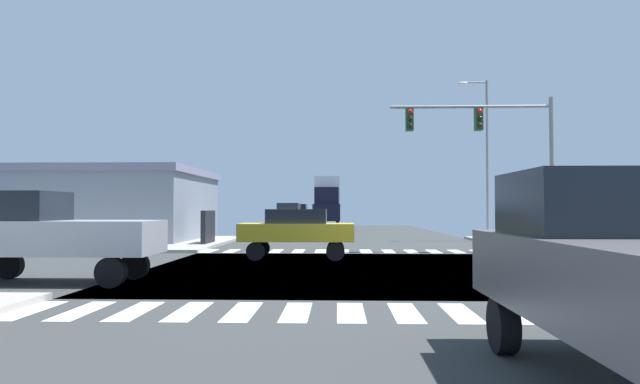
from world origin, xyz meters
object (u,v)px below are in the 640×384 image
Objects in this scene: street_lamp at (484,147)px; suv_inner_2 at (289,215)px; sedan_crossing_3 at (297,229)px; pickup_middle_2 at (51,232)px; bank_building at (81,205)px; box_truck_outer_1 at (327,201)px; suv_trailing_1 at (298,213)px; pickup_leading_1 at (624,268)px; traffic_signal_mast at (489,137)px.

suv_inner_2 is (-12.56, 12.62, -4.13)m from street_lamp.
street_lamp is 2.19× the size of sedan_crossing_3.
suv_inner_2 is at bearing -6.12° from pickup_middle_2.
pickup_middle_2 is at bearing 83.88° from suv_inner_2.
sedan_crossing_3 is (13.62, -11.37, -0.99)m from bank_building.
pickup_middle_2 reaches higher than suv_inner_2.
street_lamp is 21.36m from box_truck_outer_1.
suv_trailing_1 is 5.52m from box_truck_outer_1.
bank_building is 3.11× the size of pickup_leading_1.
traffic_signal_mast is 23.83m from suv_inner_2.
bank_building is 19.98m from pickup_middle_2.
suv_trailing_1 is at bearing 108.47° from traffic_signal_mast.
pickup_leading_1 is 1.00× the size of pickup_middle_2.
pickup_middle_2 is at bearing 141.75° from pickup_leading_1.
traffic_signal_mast is 33.69m from suv_trailing_1.
box_truck_outer_1 is at bearing 123.78° from suv_trailing_1.
bank_building reaches higher than suv_trailing_1.
suv_inner_2 is at bearing 134.85° from street_lamp.
suv_trailing_1 is (-2.46, 35.14, 0.28)m from sedan_crossing_3.
traffic_signal_mast is at bearing -20.17° from bank_building.
pickup_leading_1 is 50.79m from suv_trailing_1.
street_lamp is 1.85× the size of pickup_leading_1.
suv_trailing_1 is 10.74m from suv_inner_2.
traffic_signal_mast reaches higher than sedan_crossing_3.
suv_inner_2 is at bearing 64.37° from box_truck_outer_1.
pickup_middle_2 is (-5.82, -7.00, 0.17)m from sedan_crossing_3.
suv_trailing_1 is 0.64× the size of box_truck_outer_1.
bank_building reaches higher than sedan_crossing_3.
street_lamp reaches higher than pickup_middle_2.
bank_building is 23.93m from box_truck_outer_1.
traffic_signal_mast is 23.38m from bank_building.
pickup_middle_2 is (-13.98, -10.37, -3.72)m from traffic_signal_mast.
box_truck_outer_1 reaches higher than suv_trailing_1.
suv_inner_2 is at bearing 100.03° from pickup_leading_1.
pickup_middle_2 is at bearing 80.41° from box_truck_outer_1.
suv_trailing_1 is at bearing -56.22° from box_truck_outer_1.
suv_trailing_1 is at bearing -90.00° from suv_inner_2.
suv_inner_2 is at bearing 90.00° from suv_trailing_1.
sedan_crossing_3 is at bearing 95.75° from suv_inner_2.
bank_building is at bearing -129.86° from sedan_crossing_3.
pickup_middle_2 is 0.71× the size of box_truck_outer_1.
pickup_middle_2 is 31.58m from suv_inner_2.
traffic_signal_mast reaches higher than box_truck_outer_1.
traffic_signal_mast is 1.54× the size of suv_trailing_1.
traffic_signal_mast is 9.65m from sedan_crossing_3.
pickup_middle_2 is at bearing -39.74° from sedan_crossing_3.
pickup_leading_1 reaches higher than suv_inner_2.
suv_inner_2 is at bearing -174.25° from sedan_crossing_3.
box_truck_outer_1 is at bearing 94.99° from pickup_leading_1.
box_truck_outer_1 is 1.57× the size of suv_inner_2.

